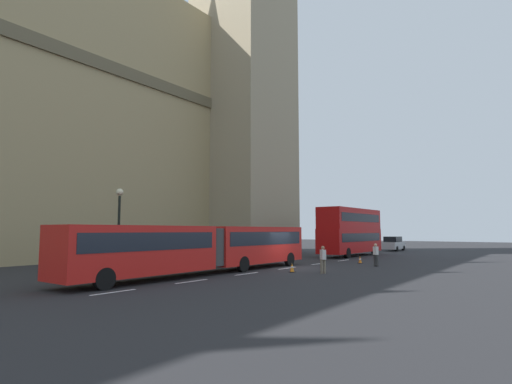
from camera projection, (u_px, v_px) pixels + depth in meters
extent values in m
plane|color=#262628|center=(289.00, 268.00, 28.41)|extent=(160.00, 160.00, 0.00)
cube|color=silver|center=(114.00, 292.00, 17.22)|extent=(2.20, 0.16, 0.01)
cube|color=silver|center=(192.00, 281.00, 20.87)|extent=(2.20, 0.16, 0.01)
cube|color=silver|center=(247.00, 274.00, 24.53)|extent=(2.20, 0.16, 0.01)
cube|color=silver|center=(287.00, 268.00, 28.18)|extent=(2.20, 0.16, 0.01)
cube|color=silver|center=(318.00, 264.00, 31.84)|extent=(2.20, 0.16, 0.01)
cube|color=silver|center=(343.00, 260.00, 35.49)|extent=(2.20, 0.16, 0.01)
cube|color=tan|center=(244.00, 59.00, 52.01)|extent=(10.21, 10.21, 49.51)
cube|color=red|center=(254.00, 244.00, 28.59)|extent=(8.94, 2.50, 2.50)
cube|color=#1E232D|center=(254.00, 238.00, 28.64)|extent=(8.22, 2.54, 0.90)
cube|color=red|center=(139.00, 250.00, 20.78)|extent=(8.94, 2.50, 2.50)
cube|color=#1E232D|center=(140.00, 241.00, 20.82)|extent=(8.22, 2.54, 0.90)
cylinder|color=#3F3F3F|center=(206.00, 247.00, 24.69)|extent=(2.38, 2.38, 2.25)
cylinder|color=black|center=(289.00, 259.00, 30.08)|extent=(1.00, 0.30, 1.00)
cylinder|color=black|center=(243.00, 264.00, 25.68)|extent=(1.00, 0.30, 1.00)
cylinder|color=black|center=(104.00, 279.00, 17.86)|extent=(1.00, 0.30, 1.00)
cube|color=#B20F0F|center=(351.00, 240.00, 41.84)|extent=(10.81, 2.50, 2.40)
cube|color=black|center=(351.00, 237.00, 41.87)|extent=(9.73, 2.54, 0.84)
cube|color=#B20F0F|center=(351.00, 219.00, 42.05)|extent=(10.59, 2.50, 2.10)
cube|color=black|center=(351.00, 218.00, 42.06)|extent=(9.73, 2.54, 0.84)
cylinder|color=black|center=(374.00, 250.00, 43.81)|extent=(1.00, 0.30, 1.00)
cylinder|color=black|center=(347.00, 253.00, 38.31)|extent=(1.00, 0.30, 1.00)
cube|color=#B7B7BC|center=(394.00, 245.00, 52.60)|extent=(4.40, 1.80, 0.90)
cube|color=black|center=(393.00, 239.00, 52.52)|extent=(2.46, 1.66, 0.70)
cylinder|color=black|center=(403.00, 248.00, 53.20)|extent=(0.64, 0.30, 0.64)
cylinder|color=black|center=(396.00, 249.00, 50.96)|extent=(0.64, 0.30, 0.64)
cube|color=black|center=(292.00, 272.00, 25.51)|extent=(0.36, 0.36, 0.03)
cone|color=orange|center=(292.00, 267.00, 25.54)|extent=(0.28, 0.28, 0.55)
cylinder|color=white|center=(292.00, 267.00, 25.54)|extent=(0.17, 0.17, 0.08)
cube|color=black|center=(360.00, 263.00, 32.42)|extent=(0.36, 0.36, 0.03)
cone|color=orange|center=(360.00, 259.00, 32.45)|extent=(0.28, 0.28, 0.55)
cylinder|color=white|center=(360.00, 259.00, 32.46)|extent=(0.17, 0.17, 0.08)
cylinder|color=black|center=(117.00, 271.00, 24.74)|extent=(0.32, 0.32, 0.30)
cylinder|color=black|center=(118.00, 234.00, 24.96)|extent=(0.16, 0.16, 4.80)
sphere|color=beige|center=(120.00, 192.00, 25.21)|extent=(0.44, 0.44, 0.44)
cylinder|color=#726651|center=(322.00, 267.00, 24.72)|extent=(0.16, 0.16, 0.86)
cylinder|color=#726651|center=(325.00, 266.00, 24.78)|extent=(0.16, 0.16, 0.86)
cube|color=silver|center=(323.00, 255.00, 24.82)|extent=(0.43, 0.46, 0.60)
sphere|color=#936B4C|center=(323.00, 248.00, 24.86)|extent=(0.22, 0.22, 0.22)
cylinder|color=#333333|center=(377.00, 261.00, 29.51)|extent=(0.16, 0.16, 0.86)
cylinder|color=#333333|center=(375.00, 261.00, 29.66)|extent=(0.16, 0.16, 0.86)
cube|color=silver|center=(376.00, 251.00, 29.65)|extent=(0.44, 0.31, 0.60)
sphere|color=tan|center=(376.00, 245.00, 29.69)|extent=(0.22, 0.22, 0.22)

